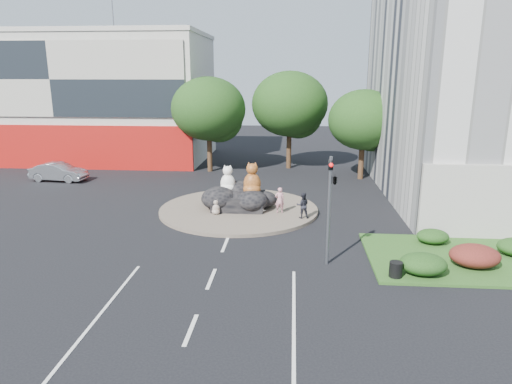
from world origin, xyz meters
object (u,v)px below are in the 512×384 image
at_px(pedestrian_dark, 303,205).
at_px(pedestrian_pink, 280,200).
at_px(litter_bin, 396,269).
at_px(cat_white, 228,179).
at_px(kitten_white, 260,206).
at_px(cat_tabby, 252,178).
at_px(kitten_calico, 216,206).
at_px(parked_car, 59,172).

bearing_deg(pedestrian_dark, pedestrian_pink, -38.22).
height_order(pedestrian_pink, litter_bin, pedestrian_pink).
bearing_deg(cat_white, kitten_white, -38.00).
bearing_deg(litter_bin, cat_tabby, 126.26).
bearing_deg(pedestrian_pink, cat_white, -27.29).
bearing_deg(kitten_white, cat_white, 101.01).
xyz_separation_m(cat_tabby, kitten_calico, (-2.07, -1.45, -1.47)).
distance_m(kitten_white, pedestrian_pink, 1.24).
xyz_separation_m(pedestrian_dark, parked_car, (-19.59, 8.97, -0.22)).
bearing_deg(kitten_calico, parked_car, 171.28).
bearing_deg(cat_tabby, pedestrian_pink, -27.47).
xyz_separation_m(cat_white, litter_bin, (8.51, -9.80, -1.55)).
xyz_separation_m(pedestrian_pink, litter_bin, (5.17, -8.58, -0.55)).
height_order(cat_tabby, litter_bin, cat_tabby).
xyz_separation_m(kitten_calico, pedestrian_dark, (5.22, -0.36, 0.30)).
bearing_deg(cat_white, cat_tabby, -20.12).
bearing_deg(litter_bin, kitten_calico, 138.38).
xyz_separation_m(kitten_white, parked_car, (-17.02, 8.08, 0.15)).
bearing_deg(parked_car, kitten_calico, -115.61).
height_order(cat_tabby, pedestrian_pink, cat_tabby).
relative_size(cat_white, kitten_calico, 1.92).
bearing_deg(parked_car, pedestrian_pink, -108.47).
relative_size(pedestrian_pink, pedestrian_dark, 1.03).
bearing_deg(litter_bin, pedestrian_pink, 121.06).
distance_m(cat_tabby, parked_car, 17.98).
relative_size(pedestrian_dark, parked_car, 0.34).
height_order(cat_tabby, parked_car, cat_tabby).
bearing_deg(parked_car, cat_white, -109.28).
distance_m(kitten_calico, pedestrian_pink, 3.89).
xyz_separation_m(pedestrian_pink, pedestrian_dark, (1.39, -0.95, -0.02)).
distance_m(cat_tabby, pedestrian_dark, 3.81).
bearing_deg(kitten_calico, pedestrian_pink, 30.90).
bearing_deg(parked_car, litter_bin, -120.08).
distance_m(cat_white, parked_car, 16.38).
distance_m(cat_white, kitten_white, 2.88).
xyz_separation_m(kitten_calico, kitten_white, (2.65, 0.52, -0.07)).
bearing_deg(parked_car, kitten_white, -110.09).
relative_size(cat_tabby, parked_car, 0.46).
relative_size(kitten_calico, pedestrian_pink, 0.59).
bearing_deg(litter_bin, pedestrian_dark, 116.34).
relative_size(kitten_calico, litter_bin, 1.43).
relative_size(cat_white, parked_car, 0.40).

